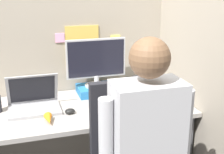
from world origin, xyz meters
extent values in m
cube|color=gray|center=(0.00, 0.72, 0.84)|extent=(2.20, 0.04, 1.68)
cube|color=gold|center=(0.20, 0.69, 1.09)|extent=(0.26, 0.01, 0.33)
cube|color=#F4EA66|center=(0.46, 0.69, 1.13)|extent=(0.08, 0.01, 0.08)
cube|color=#EA9EC6|center=(0.03, 0.69, 1.17)|extent=(0.07, 0.01, 0.07)
cube|color=gray|center=(0.87, 0.28, 0.84)|extent=(0.04, 1.33, 1.68)
cube|color=#9E9993|center=(0.00, 0.35, 0.73)|extent=(1.70, 0.69, 0.03)
cube|color=#4C4C51|center=(0.81, 0.35, 0.36)|extent=(0.03, 0.59, 0.72)
cube|color=#236BAD|center=(0.27, 0.56, 0.78)|extent=(0.29, 0.22, 0.06)
cylinder|color=#B2B2B7|center=(0.27, 0.56, 0.81)|extent=(0.18, 0.18, 0.01)
cylinder|color=#B2B2B7|center=(0.27, 0.56, 0.86)|extent=(0.04, 0.04, 0.07)
cube|color=#B2B2B7|center=(0.27, 0.56, 1.03)|extent=(0.45, 0.02, 0.29)
cube|color=black|center=(0.27, 0.55, 1.03)|extent=(0.43, 0.00, 0.27)
cube|color=#99999E|center=(-0.21, 0.36, 0.76)|extent=(0.34, 0.24, 0.02)
cube|color=silver|center=(-0.21, 0.37, 0.77)|extent=(0.29, 0.13, 0.00)
cube|color=#99999E|center=(-0.21, 0.43, 0.88)|extent=(0.34, 0.11, 0.23)
cube|color=black|center=(-0.21, 0.42, 0.88)|extent=(0.30, 0.09, 0.20)
ellipsoid|color=black|center=(0.01, 0.24, 0.77)|extent=(0.07, 0.05, 0.03)
cube|color=black|center=(0.73, 0.28, 0.77)|extent=(0.04, 0.15, 0.04)
cone|color=orange|center=(-0.14, 0.14, 0.77)|extent=(0.05, 0.12, 0.05)
cylinder|color=green|center=(-0.14, 0.21, 0.77)|extent=(0.03, 0.02, 0.03)
cube|color=black|center=(0.28, -0.13, 0.76)|extent=(0.44, 0.05, 0.61)
cube|color=#B2B2B7|center=(0.28, -0.39, 0.86)|extent=(0.34, 0.20, 0.58)
sphere|color=brown|center=(0.28, -0.39, 1.26)|extent=(0.19, 0.19, 0.19)
cylinder|color=#B2B2B7|center=(0.08, -0.38, 0.86)|extent=(0.07, 0.07, 0.46)
cylinder|color=#B2B2B7|center=(0.49, -0.39, 0.86)|extent=(0.07, 0.07, 0.46)
cylinder|color=#232328|center=(0.61, 0.58, 0.80)|extent=(0.09, 0.09, 0.10)
camera|label=1|loc=(-0.27, -1.63, 1.60)|focal=50.00mm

